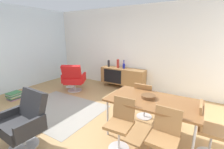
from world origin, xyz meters
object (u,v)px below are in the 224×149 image
object	(u,v)px
vase_ceramic_small	(109,63)
dining_chair_front_left	(121,122)
wooden_bowl_on_table	(148,97)
dining_chair_front_right	(164,136)
dining_chair_back_left	(144,99)
armchair_black_shell	(25,120)
vase_cobalt	(118,64)
sideboard	(123,76)
fruit_bowl	(69,72)
dining_table	(153,102)
vase_sculptural_dark	(124,66)
dining_chair_far_end	(208,128)
side_table_round	(70,78)
lounge_chair_red	(73,78)
magazine_stack	(15,96)

from	to	relation	value
vase_ceramic_small	dining_chair_front_left	world-z (taller)	vase_ceramic_small
wooden_bowl_on_table	dining_chair_front_right	xyz separation A→B (m)	(0.45, -0.59, -0.30)
dining_chair_back_left	armchair_black_shell	bearing A→B (deg)	-127.14
vase_cobalt	wooden_bowl_on_table	xyz separation A→B (m)	(1.83, -2.14, -0.10)
sideboard	dining_chair_front_right	world-z (taller)	dining_chair_front_right
vase_ceramic_small	wooden_bowl_on_table	distance (m)	3.08
dining_chair_front_left	fruit_bowl	world-z (taller)	dining_chair_front_left
wooden_bowl_on_table	dining_chair_front_left	size ratio (longest dim) A/B	0.30
dining_table	dining_chair_back_left	world-z (taller)	dining_chair_back_left
vase_sculptural_dark	dining_table	size ratio (longest dim) A/B	0.19
dining_chair_front_left	dining_chair_front_right	xyz separation A→B (m)	(0.71, 0.00, 0.00)
wooden_bowl_on_table	dining_chair_front_right	size ratio (longest dim) A/B	0.30
armchair_black_shell	dining_chair_far_end	bearing A→B (deg)	26.62
side_table_round	sideboard	bearing A→B (deg)	27.60
vase_ceramic_small	wooden_bowl_on_table	world-z (taller)	vase_ceramic_small
sideboard	dining_chair_front_left	size ratio (longest dim) A/B	1.87
vase_ceramic_small	vase_sculptural_dark	bearing A→B (deg)	-0.00
dining_chair_front_right	fruit_bowl	bearing A→B (deg)	154.28
dining_table	vase_sculptural_dark	bearing A→B (deg)	127.96
vase_cobalt	lounge_chair_red	world-z (taller)	vase_cobalt
vase_ceramic_small	fruit_bowl	size ratio (longest dim) A/B	1.19
vase_sculptural_dark	vase_ceramic_small	bearing A→B (deg)	180.00
dining_chair_far_end	fruit_bowl	xyz separation A→B (m)	(-4.32, 1.27, 0.09)
wooden_bowl_on_table	lounge_chair_red	world-z (taller)	lounge_chair_red
dining_chair_far_end	fruit_bowl	size ratio (longest dim) A/B	4.28
wooden_bowl_on_table	armchair_black_shell	bearing A→B (deg)	-141.03
wooden_bowl_on_table	armchair_black_shell	world-z (taller)	armchair_black_shell
dining_chair_front_right	armchair_black_shell	xyz separation A→B (m)	(-2.14, -0.78, -0.00)
vase_sculptural_dark	dining_chair_far_end	xyz separation A→B (m)	(2.58, -2.16, -0.35)
dining_chair_front_right	vase_sculptural_dark	bearing A→B (deg)	126.85
vase_cobalt	vase_sculptural_dark	bearing A→B (deg)	-0.00
armchair_black_shell	dining_chair_front_right	bearing A→B (deg)	20.09
dining_table	dining_chair_far_end	xyz separation A→B (m)	(0.89, -0.00, -0.23)
dining_chair_far_end	armchair_black_shell	world-z (taller)	armchair_black_shell
wooden_bowl_on_table	dining_chair_front_right	bearing A→B (deg)	-52.58
sideboard	dining_chair_far_end	xyz separation A→B (m)	(2.61, -2.16, 0.03)
side_table_round	vase_sculptural_dark	bearing A→B (deg)	27.17
dining_chair_front_right	side_table_round	size ratio (longest dim) A/B	1.65
lounge_chair_red	armchair_black_shell	distance (m)	2.63
vase_cobalt	sideboard	bearing A→B (deg)	-0.54
dining_table	dining_chair_front_left	distance (m)	0.70
vase_sculptural_dark	vase_ceramic_small	world-z (taller)	vase_sculptural_dark
vase_ceramic_small	dining_chair_front_left	bearing A→B (deg)	-54.25
dining_chair_back_left	magazine_stack	distance (m)	3.83
vase_sculptural_dark	dining_chair_front_left	world-z (taller)	vase_sculptural_dark
vase_ceramic_small	armchair_black_shell	world-z (taller)	vase_ceramic_small
vase_sculptural_dark	side_table_round	bearing A→B (deg)	-152.83
fruit_bowl	armchair_black_shell	bearing A→B (deg)	-57.71
side_table_round	magazine_stack	xyz separation A→B (m)	(-0.60, -1.66, -0.22)
wooden_bowl_on_table	dining_chair_back_left	world-z (taller)	dining_chair_back_left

